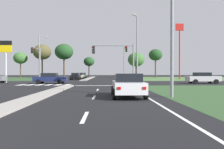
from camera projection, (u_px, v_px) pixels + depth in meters
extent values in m
plane|color=black|center=(78.00, 83.00, 32.85)|extent=(200.00, 200.00, 0.00)
cube|color=#476B38|center=(185.00, 78.00, 58.07)|extent=(35.00, 35.00, 0.01)
cube|color=gray|center=(39.00, 96.00, 13.86)|extent=(1.20, 22.00, 0.14)
cube|color=gray|center=(90.00, 78.00, 57.84)|extent=(1.20, 36.00, 0.14)
cube|color=silver|center=(85.00, 117.00, 7.63)|extent=(0.14, 2.00, 0.01)
cube|color=silver|center=(94.00, 97.00, 13.63)|extent=(0.14, 2.00, 0.01)
cube|color=silver|center=(98.00, 90.00, 19.63)|extent=(0.14, 2.00, 0.01)
cube|color=silver|center=(144.00, 95.00, 15.06)|extent=(0.14, 24.00, 0.01)
cube|color=silver|center=(102.00, 86.00, 25.96)|extent=(6.40, 0.50, 0.01)
cube|color=silver|center=(22.00, 85.00, 27.47)|extent=(0.70, 2.80, 0.01)
cube|color=silver|center=(31.00, 85.00, 27.50)|extent=(0.70, 2.80, 0.01)
cube|color=silver|center=(40.00, 85.00, 27.54)|extent=(0.70, 2.80, 0.01)
cube|color=silver|center=(49.00, 85.00, 27.57)|extent=(0.70, 2.80, 0.01)
cube|color=silver|center=(58.00, 85.00, 27.60)|extent=(0.70, 2.80, 0.01)
cube|color=silver|center=(67.00, 85.00, 27.63)|extent=(0.70, 2.80, 0.01)
cube|color=#161E47|center=(51.00, 79.00, 30.57)|extent=(4.53, 1.75, 0.66)
cube|color=black|center=(50.00, 75.00, 30.56)|extent=(2.08, 1.54, 0.52)
cube|color=red|center=(36.00, 78.00, 31.17)|extent=(0.04, 0.20, 0.14)
cube|color=red|center=(33.00, 79.00, 29.84)|extent=(0.04, 0.20, 0.14)
cylinder|color=black|center=(62.00, 81.00, 31.49)|extent=(0.64, 0.22, 0.64)
cylinder|color=black|center=(60.00, 82.00, 29.74)|extent=(0.64, 0.22, 0.64)
cylinder|color=black|center=(42.00, 81.00, 31.40)|extent=(0.64, 0.22, 0.64)
cylinder|color=black|center=(38.00, 82.00, 29.66)|extent=(0.64, 0.22, 0.64)
cube|color=silver|center=(128.00, 87.00, 13.99)|extent=(1.82, 4.29, 0.66)
cube|color=black|center=(128.00, 78.00, 13.84)|extent=(1.60, 1.97, 0.52)
cube|color=red|center=(119.00, 88.00, 11.81)|extent=(0.20, 0.04, 0.14)
cube|color=red|center=(144.00, 88.00, 11.85)|extent=(0.20, 0.04, 0.14)
cylinder|color=black|center=(113.00, 90.00, 15.34)|extent=(0.22, 0.64, 0.64)
cylinder|color=black|center=(139.00, 90.00, 15.39)|extent=(0.22, 0.64, 0.64)
cylinder|color=black|center=(114.00, 94.00, 12.60)|extent=(0.22, 0.64, 0.64)
cylinder|color=black|center=(146.00, 94.00, 12.65)|extent=(0.22, 0.64, 0.64)
cube|color=black|center=(75.00, 77.00, 47.37)|extent=(1.80, 4.27, 0.65)
cube|color=black|center=(76.00, 74.00, 47.51)|extent=(1.58, 1.96, 0.52)
cube|color=red|center=(80.00, 76.00, 49.54)|extent=(0.20, 0.04, 0.14)
cube|color=red|center=(74.00, 76.00, 49.50)|extent=(0.20, 0.04, 0.14)
cylinder|color=black|center=(79.00, 78.00, 46.03)|extent=(0.22, 0.64, 0.64)
cylinder|color=black|center=(70.00, 78.00, 45.98)|extent=(0.22, 0.64, 0.64)
cylinder|color=black|center=(80.00, 78.00, 48.76)|extent=(0.22, 0.64, 0.64)
cylinder|color=black|center=(72.00, 78.00, 48.71)|extent=(0.22, 0.64, 0.64)
cylinder|color=black|center=(2.00, 80.00, 33.76)|extent=(0.64, 0.22, 0.64)
cube|color=#19565B|center=(83.00, 76.00, 61.18)|extent=(1.74, 4.19, 0.65)
cube|color=black|center=(83.00, 74.00, 61.33)|extent=(1.53, 1.93, 0.52)
cube|color=red|center=(86.00, 75.00, 63.31)|extent=(0.20, 0.04, 0.14)
cube|color=red|center=(81.00, 75.00, 63.28)|extent=(0.20, 0.04, 0.14)
cylinder|color=black|center=(85.00, 77.00, 59.87)|extent=(0.22, 0.64, 0.64)
cylinder|color=black|center=(79.00, 77.00, 59.82)|extent=(0.22, 0.64, 0.64)
cylinder|color=black|center=(86.00, 77.00, 62.55)|extent=(0.22, 0.64, 0.64)
cylinder|color=black|center=(80.00, 77.00, 62.50)|extent=(0.22, 0.64, 0.64)
cube|color=#B7B7BC|center=(203.00, 79.00, 31.03)|extent=(4.53, 1.79, 0.73)
cube|color=black|center=(202.00, 74.00, 31.02)|extent=(2.08, 1.58, 0.52)
cube|color=red|center=(185.00, 78.00, 31.65)|extent=(0.04, 0.20, 0.14)
cube|color=red|center=(189.00, 78.00, 30.29)|extent=(0.04, 0.20, 0.14)
cylinder|color=black|center=(210.00, 81.00, 31.98)|extent=(0.64, 0.22, 0.64)
cylinder|color=black|center=(216.00, 81.00, 30.18)|extent=(0.64, 0.22, 0.64)
cylinder|color=black|center=(191.00, 81.00, 31.89)|extent=(0.64, 0.22, 0.64)
cylinder|color=black|center=(196.00, 81.00, 30.10)|extent=(0.64, 0.22, 0.64)
cube|color=#BCAD8E|center=(80.00, 76.00, 54.46)|extent=(1.77, 4.59, 0.62)
cube|color=black|center=(80.00, 74.00, 54.60)|extent=(1.55, 2.11, 0.52)
cube|color=red|center=(84.00, 76.00, 56.79)|extent=(0.20, 0.04, 0.14)
cube|color=red|center=(78.00, 76.00, 56.75)|extent=(0.20, 0.04, 0.14)
cylinder|color=black|center=(83.00, 78.00, 53.02)|extent=(0.22, 0.64, 0.64)
cylinder|color=black|center=(76.00, 78.00, 52.97)|extent=(0.22, 0.64, 0.64)
cylinder|color=black|center=(84.00, 77.00, 55.95)|extent=(0.22, 0.64, 0.64)
cylinder|color=black|center=(77.00, 77.00, 55.90)|extent=(0.22, 0.64, 0.64)
cylinder|color=gray|center=(124.00, 64.00, 39.64)|extent=(0.18, 0.18, 6.19)
cylinder|color=gray|center=(125.00, 47.00, 37.59)|extent=(0.12, 4.05, 0.12)
cube|color=black|center=(126.00, 49.00, 35.57)|extent=(0.32, 0.26, 0.95)
sphere|color=red|center=(126.00, 47.00, 35.40)|extent=(0.20, 0.20, 0.20)
sphere|color=#3A2405|center=(126.00, 49.00, 35.41)|extent=(0.20, 0.20, 0.20)
sphere|color=black|center=(126.00, 51.00, 35.41)|extent=(0.20, 0.20, 0.20)
cylinder|color=gray|center=(40.00, 65.00, 39.20)|extent=(0.18, 0.18, 5.91)
cylinder|color=gray|center=(36.00, 48.00, 37.05)|extent=(0.12, 4.25, 0.12)
cube|color=black|center=(32.00, 50.00, 34.93)|extent=(0.32, 0.26, 0.95)
sphere|color=red|center=(32.00, 48.00, 34.77)|extent=(0.20, 0.20, 0.20)
sphere|color=#3A2405|center=(32.00, 50.00, 34.77)|extent=(0.20, 0.20, 0.20)
sphere|color=black|center=(32.00, 52.00, 34.77)|extent=(0.20, 0.20, 0.20)
cylinder|color=gray|center=(133.00, 64.00, 26.45)|extent=(0.18, 0.18, 5.09)
cylinder|color=gray|center=(114.00, 46.00, 26.36)|extent=(4.81, 0.12, 0.12)
cube|color=black|center=(94.00, 50.00, 26.29)|extent=(0.26, 0.32, 0.95)
sphere|color=red|center=(92.00, 47.00, 26.29)|extent=(0.20, 0.20, 0.20)
sphere|color=#3A2405|center=(92.00, 50.00, 26.29)|extent=(0.20, 0.20, 0.20)
sphere|color=black|center=(92.00, 52.00, 26.29)|extent=(0.20, 0.20, 0.20)
cylinder|color=gray|center=(172.00, 19.00, 13.61)|extent=(0.20, 0.20, 9.87)
cylinder|color=gray|center=(137.00, 51.00, 28.66)|extent=(0.20, 0.20, 8.92)
cylinder|color=gray|center=(136.00, 16.00, 27.75)|extent=(0.75, 1.76, 0.10)
ellipsoid|color=#B2B2A8|center=(134.00, 15.00, 26.88)|extent=(0.56, 0.28, 0.20)
cylinder|color=gray|center=(39.00, 58.00, 41.27)|extent=(0.20, 0.20, 8.66)
cylinder|color=gray|center=(43.00, 36.00, 41.99)|extent=(1.20, 1.55, 0.10)
ellipsoid|color=#B2B2A8|center=(47.00, 37.00, 42.75)|extent=(0.56, 0.28, 0.20)
cylinder|color=red|center=(180.00, 55.00, 50.34)|extent=(0.28, 0.28, 11.26)
cube|color=red|center=(180.00, 27.00, 50.28)|extent=(1.80, 0.30, 1.60)
torus|color=yellow|center=(178.00, 27.00, 50.44)|extent=(0.96, 0.16, 0.96)
torus|color=yellow|center=(181.00, 27.00, 50.46)|extent=(0.96, 0.16, 0.96)
cylinder|color=silver|center=(6.00, 67.00, 33.97)|extent=(0.24, 0.24, 4.73)
cube|color=gold|center=(6.00, 49.00, 33.95)|extent=(1.80, 0.24, 1.10)
cube|color=black|center=(6.00, 43.00, 33.94)|extent=(1.80, 0.24, 0.70)
cylinder|color=#423323|center=(21.00, 70.00, 68.16)|extent=(0.32, 0.32, 4.94)
ellipsoid|color=#38602D|center=(20.00, 58.00, 68.13)|extent=(4.22, 4.22, 3.59)
cylinder|color=#423323|center=(42.00, 67.00, 66.73)|extent=(0.41, 0.41, 6.32)
ellipsoid|color=#4C4728|center=(42.00, 52.00, 66.69)|extent=(5.45, 5.45, 4.63)
cylinder|color=#423323|center=(64.00, 67.00, 63.32)|extent=(0.42, 0.42, 6.15)
ellipsoid|color=#1E421E|center=(64.00, 52.00, 63.28)|extent=(5.33, 5.33, 4.53)
cylinder|color=#423323|center=(89.00, 71.00, 67.74)|extent=(0.38, 0.38, 4.06)
ellipsoid|color=#1E421E|center=(89.00, 62.00, 67.72)|extent=(3.32, 3.32, 2.82)
cylinder|color=#423323|center=(136.00, 71.00, 66.51)|extent=(0.42, 0.42, 4.15)
ellipsoid|color=#38602D|center=(136.00, 59.00, 66.48)|extent=(5.10, 5.10, 4.33)
cylinder|color=#423323|center=(155.00, 68.00, 67.34)|extent=(0.38, 0.38, 5.88)
ellipsoid|color=#1E421E|center=(156.00, 55.00, 67.30)|extent=(4.16, 4.16, 3.53)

